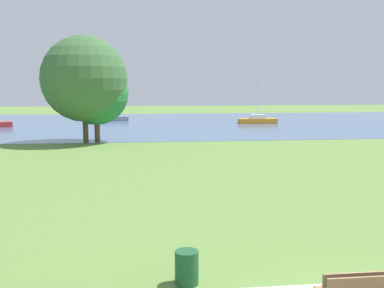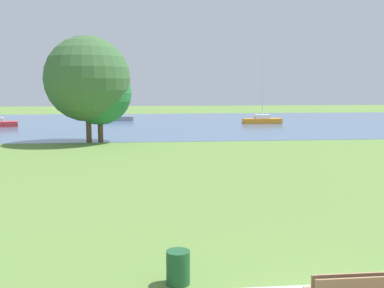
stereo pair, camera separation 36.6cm
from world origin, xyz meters
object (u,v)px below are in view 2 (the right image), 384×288
(litter_bin, at_px, (178,267))
(tree_east_near, at_px, (100,93))
(sailboat_orange, at_px, (262,120))
(sailboat_gray, at_px, (116,117))
(tree_west_near, at_px, (87,79))

(litter_bin, height_order, tree_east_near, tree_east_near)
(sailboat_orange, distance_m, sailboat_gray, 19.80)
(sailboat_orange, bearing_deg, sailboat_gray, 159.70)
(tree_west_near, bearing_deg, sailboat_orange, 42.42)
(tree_west_near, xyz_separation_m, tree_east_near, (0.92, 0.32, -1.15))
(tree_west_near, distance_m, tree_east_near, 1.51)
(sailboat_orange, relative_size, tree_west_near, 0.90)
(tree_west_near, relative_size, tree_east_near, 1.30)
(litter_bin, height_order, sailboat_orange, sailboat_orange)
(sailboat_orange, height_order, tree_west_near, tree_west_near)
(tree_east_near, bearing_deg, sailboat_gray, 90.38)
(litter_bin, xyz_separation_m, tree_west_near, (-5.31, 28.14, 4.83))
(sailboat_gray, height_order, tree_east_near, tree_east_near)
(litter_bin, distance_m, sailboat_orange, 47.90)
(sailboat_orange, xyz_separation_m, tree_west_near, (-19.32, -17.66, 4.76))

